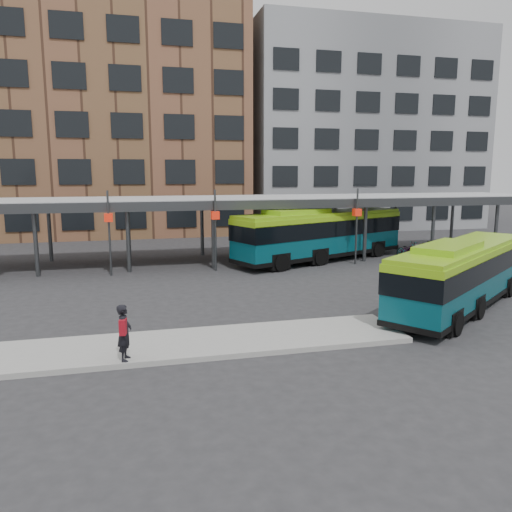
# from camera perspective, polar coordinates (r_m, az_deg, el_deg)

# --- Properties ---
(ground) EXTENTS (120.00, 120.00, 0.00)m
(ground) POSITION_cam_1_polar(r_m,az_deg,el_deg) (21.45, 7.71, -6.23)
(ground) COLOR #28282B
(ground) RESTS_ON ground
(boarding_island) EXTENTS (14.00, 3.00, 0.18)m
(boarding_island) POSITION_cam_1_polar(r_m,az_deg,el_deg) (17.29, -5.90, -9.83)
(boarding_island) COLOR gray
(boarding_island) RESTS_ON ground
(canopy) EXTENTS (40.00, 6.53, 4.80)m
(canopy) POSITION_cam_1_polar(r_m,az_deg,el_deg) (32.98, -0.52, 6.29)
(canopy) COLOR #999B9E
(canopy) RESTS_ON ground
(building_brick) EXTENTS (26.00, 14.00, 22.00)m
(building_brick) POSITION_cam_1_polar(r_m,az_deg,el_deg) (51.46, -17.03, 15.00)
(building_brick) COLOR brown
(building_brick) RESTS_ON ground
(building_grey) EXTENTS (24.00, 14.00, 20.00)m
(building_grey) POSITION_cam_1_polar(r_m,az_deg,el_deg) (56.53, 11.20, 13.69)
(building_grey) COLOR slate
(building_grey) RESTS_ON ground
(bus_front) EXTENTS (10.20, 8.31, 3.01)m
(bus_front) POSITION_cam_1_polar(r_m,az_deg,el_deg) (22.99, 22.41, -1.79)
(bus_front) COLOR #07434E
(bus_front) RESTS_ON ground
(bus_rear) EXTENTS (12.83, 7.44, 3.52)m
(bus_rear) POSITION_cam_1_polar(r_m,az_deg,el_deg) (33.05, 7.35, 2.61)
(bus_rear) COLOR #07434E
(bus_rear) RESTS_ON ground
(pedestrian) EXTENTS (0.52, 0.70, 1.73)m
(pedestrian) POSITION_cam_1_polar(r_m,az_deg,el_deg) (15.69, -14.80, -8.41)
(pedestrian) COLOR black
(pedestrian) RESTS_ON boarding_island
(bike_rack) EXTENTS (4.93, 1.24, 0.97)m
(bike_rack) POSITION_cam_1_polar(r_m,az_deg,el_deg) (37.25, 18.83, 0.84)
(bike_rack) COLOR slate
(bike_rack) RESTS_ON ground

